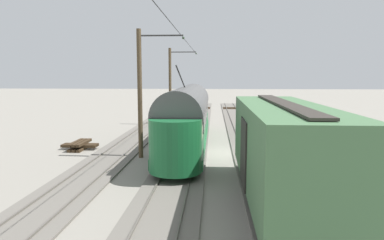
{
  "coord_description": "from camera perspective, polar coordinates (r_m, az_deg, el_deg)",
  "views": [
    {
      "loc": [
        0.4,
        22.5,
        5.03
      ],
      "look_at": [
        1.82,
        -0.06,
        2.15
      ],
      "focal_mm": 32.77,
      "sensor_mm": 36.0,
      "label": 1
    }
  ],
  "objects": [
    {
      "name": "switch_stand",
      "position": [
        31.51,
        19.56,
        -1.07
      ],
      "size": [
        0.5,
        0.3,
        1.24
      ],
      "color": "black",
      "rests_on": "ground"
    },
    {
      "name": "overhead_wire_run",
      "position": [
        21.85,
        -1.43,
        13.04
      ],
      "size": [
        2.67,
        33.33,
        0.18
      ],
      "color": "black",
      "rests_on": "ground"
    },
    {
      "name": "track_streetcar_siding",
      "position": [
        24.4,
        20.49,
        -4.98
      ],
      "size": [
        2.8,
        80.0,
        0.18
      ],
      "color": "#666059",
      "rests_on": "ground"
    },
    {
      "name": "catenary_pole_mid_near",
      "position": [
        21.43,
        -8.31,
        4.57
      ],
      "size": [
        2.87,
        0.28,
        7.78
      ],
      "color": "#4C3D28",
      "rests_on": "ground"
    },
    {
      "name": "vintage_streetcar",
      "position": [
        24.39,
        -0.73,
        0.74
      ],
      "size": [
        2.65,
        18.09,
        5.36
      ],
      "color": "#196033",
      "rests_on": "ground"
    },
    {
      "name": "track_outer_siding",
      "position": [
        24.18,
        -11.6,
        -4.78
      ],
      "size": [
        2.8,
        80.0,
        0.18
      ],
      "color": "#666059",
      "rests_on": "ground"
    },
    {
      "name": "track_third_siding",
      "position": [
        23.42,
        -0.97,
        -5.02
      ],
      "size": [
        2.8,
        80.0,
        0.18
      ],
      "color": "#666059",
      "rests_on": "ground"
    },
    {
      "name": "catenary_pole_foreground",
      "position": [
        35.89,
        -3.47,
        5.68
      ],
      "size": [
        2.87,
        0.28,
        7.78
      ],
      "color": "#4C3D28",
      "rests_on": "ground"
    },
    {
      "name": "track_adjacent_siding",
      "position": [
        23.5,
        9.98,
        -5.09
      ],
      "size": [
        2.8,
        80.0,
        0.18
      ],
      "color": "#666059",
      "rests_on": "ground"
    },
    {
      "name": "spare_tie_stack",
      "position": [
        25.32,
        -17.77,
        -3.94
      ],
      "size": [
        2.4,
        2.4,
        0.54
      ],
      "color": "#382819",
      "rests_on": "ground"
    },
    {
      "name": "coach_adjacent",
      "position": [
        13.92,
        14.45,
        -4.87
      ],
      "size": [
        2.96,
        11.01,
        3.85
      ],
      "color": "#477047",
      "rests_on": "ground"
    },
    {
      "name": "ground_plane",
      "position": [
        23.06,
        4.53,
        -5.37
      ],
      "size": [
        220.0,
        220.0,
        0.0
      ],
      "primitive_type": "plane",
      "color": "gray"
    }
  ]
}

